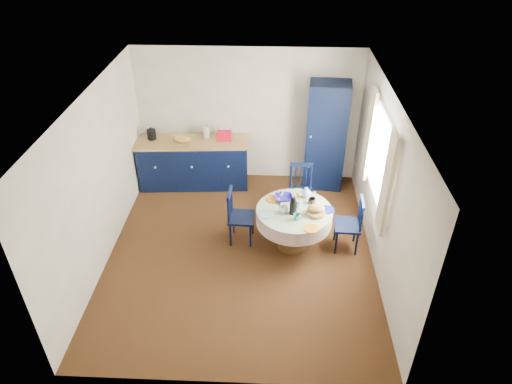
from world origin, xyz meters
TOP-DOWN VIEW (x-y plane):
  - floor at (0.00, 0.00)m, footprint 4.50×4.50m
  - ceiling at (0.00, 0.00)m, footprint 4.50×4.50m
  - wall_back at (0.00, 2.25)m, footprint 4.00×0.02m
  - wall_left at (-2.00, 0.00)m, footprint 0.02×4.50m
  - wall_right at (2.00, 0.00)m, footprint 0.02×4.50m
  - window at (1.95, 0.30)m, footprint 0.10×1.74m
  - kitchen_counter at (-1.00, 1.90)m, footprint 2.07×0.77m
  - pantry_cabinet at (1.40, 2.00)m, footprint 0.75×0.57m
  - dining_table at (0.81, 0.18)m, footprint 1.17×1.14m
  - chair_left at (-0.04, 0.29)m, footprint 0.41×0.43m
  - chair_far at (0.93, 1.02)m, footprint 0.42×0.40m
  - chair_right at (1.65, 0.17)m, footprint 0.40×0.42m
  - mug_a at (0.63, 0.11)m, footprint 0.13×0.13m
  - mug_b at (0.83, -0.06)m, footprint 0.10×0.10m
  - mug_c at (1.07, 0.36)m, footprint 0.11×0.11m
  - mug_d at (0.59, 0.53)m, footprint 0.09×0.09m
  - cobalt_bowl at (0.64, 0.43)m, footprint 0.27×0.27m

SIDE VIEW (x-z plane):
  - floor at x=0.00m, z-range 0.00..0.00m
  - chair_right at x=1.65m, z-range 0.01..0.91m
  - chair_left at x=-0.04m, z-range 0.01..0.91m
  - kitchen_counter at x=-1.00m, z-range -0.11..1.04m
  - chair_far at x=0.93m, z-range 0.01..0.93m
  - dining_table at x=0.81m, z-range 0.09..1.06m
  - cobalt_bowl at x=0.64m, z-range 0.69..0.76m
  - mug_d at x=0.59m, z-range 0.69..0.77m
  - mug_c at x=1.07m, z-range 0.69..0.78m
  - mug_b at x=0.83m, z-range 0.69..0.78m
  - mug_a at x=0.63m, z-range 0.69..0.79m
  - pantry_cabinet at x=1.40m, z-range 0.00..1.99m
  - wall_back at x=0.00m, z-range 0.00..2.50m
  - wall_left at x=-2.00m, z-range 0.00..2.50m
  - wall_right at x=2.00m, z-range 0.00..2.50m
  - window at x=1.95m, z-range 0.80..2.25m
  - ceiling at x=0.00m, z-range 2.50..2.50m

